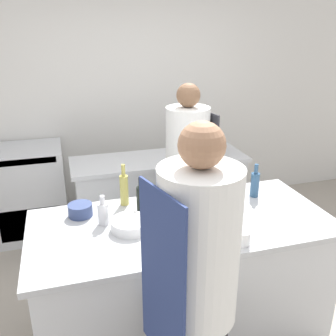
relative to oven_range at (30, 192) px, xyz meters
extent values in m
plane|color=#A89E8E|center=(1.10, -1.76, -0.48)|extent=(16.00, 16.00, 0.00)
cube|color=silver|center=(1.10, 0.37, 0.92)|extent=(8.00, 0.06, 2.80)
cube|color=silver|center=(1.10, -1.76, -0.05)|extent=(1.93, 0.88, 0.87)
cube|color=#B7BABC|center=(1.10, -1.76, 0.40)|extent=(2.01, 0.92, 0.04)
cube|color=silver|center=(1.29, -0.50, -0.05)|extent=(1.65, 0.54, 0.87)
cube|color=silver|center=(1.29, -0.50, 0.40)|extent=(1.72, 0.57, 0.04)
cube|color=silver|center=(0.00, 0.00, 0.00)|extent=(0.73, 0.63, 0.96)
cube|color=black|center=(0.00, -0.31, -0.22)|extent=(0.59, 0.01, 0.34)
cube|color=black|center=(0.00, -0.31, 0.44)|extent=(0.62, 0.01, 0.06)
cylinder|color=white|center=(0.93, -2.50, 0.71)|extent=(0.38, 0.38, 0.76)
cube|color=navy|center=(0.74, -2.55, 0.60)|extent=(0.11, 0.35, 0.87)
sphere|color=#9E7051|center=(0.93, -2.50, 1.19)|extent=(0.20, 0.20, 0.20)
cylinder|color=black|center=(1.38, -1.05, -0.09)|extent=(0.31, 0.31, 0.78)
cylinder|color=white|center=(1.38, -1.05, 0.67)|extent=(0.36, 0.36, 0.73)
cube|color=#2D2D33|center=(1.56, -1.01, 0.56)|extent=(0.08, 0.34, 0.83)
sphere|color=brown|center=(1.38, -1.05, 1.13)|extent=(0.19, 0.19, 0.19)
cylinder|color=#B2A84C|center=(0.78, -1.41, 0.54)|extent=(0.06, 0.06, 0.22)
cylinder|color=#B2A84C|center=(0.78, -1.41, 0.69)|extent=(0.03, 0.03, 0.09)
cylinder|color=black|center=(0.87, -1.55, 0.52)|extent=(0.06, 0.06, 0.19)
cylinder|color=black|center=(0.87, -1.55, 0.65)|extent=(0.03, 0.03, 0.07)
cylinder|color=#2D5175|center=(1.75, -1.55, 0.52)|extent=(0.07, 0.07, 0.19)
cylinder|color=#2D5175|center=(1.75, -1.55, 0.65)|extent=(0.03, 0.03, 0.07)
cylinder|color=silver|center=(0.59, -1.65, 0.50)|extent=(0.07, 0.07, 0.15)
cylinder|color=silver|center=(0.59, -1.65, 0.60)|extent=(0.03, 0.03, 0.06)
cylinder|color=#5B2319|center=(1.18, -2.07, 0.52)|extent=(0.07, 0.07, 0.20)
cylinder|color=#5B2319|center=(1.18, -2.07, 0.66)|extent=(0.03, 0.03, 0.08)
cylinder|color=white|center=(0.75, -1.77, 0.46)|extent=(0.25, 0.25, 0.07)
cylinder|color=navy|center=(0.46, -1.50, 0.47)|extent=(0.16, 0.16, 0.09)
cylinder|color=white|center=(1.36, -2.13, 0.47)|extent=(0.09, 0.09, 0.09)
cylinder|color=silver|center=(1.74, -0.55, 0.54)|extent=(0.32, 0.32, 0.23)
camera|label=1|loc=(0.39, -3.85, 1.65)|focal=40.00mm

